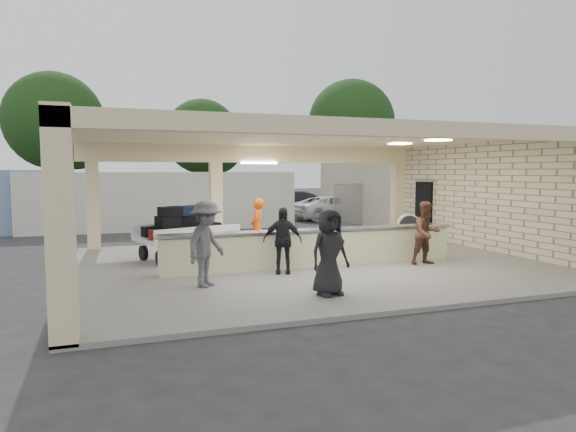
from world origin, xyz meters
name	(u,v)px	position (x,y,z in m)	size (l,w,h in m)	color
ground	(307,266)	(0.00, 0.00, 0.00)	(120.00, 120.00, 0.00)	#262628
pavilion	(305,215)	(0.21, 0.66, 1.35)	(12.01, 10.00, 3.55)	slate
baggage_counter	(314,248)	(0.00, -0.50, 0.59)	(8.20, 0.58, 0.98)	beige
luggage_cart	(184,229)	(-3.06, 1.75, 0.95)	(2.97, 2.34, 1.52)	white
drum_fan	(408,226)	(5.25, 3.12, 0.60)	(0.89, 0.55, 0.94)	white
baggage_handler	(257,227)	(-0.98, 1.49, 0.95)	(0.62, 0.34, 1.70)	#EA540C
passenger_a	(427,233)	(2.91, -1.32, 0.95)	(0.82, 0.36, 1.70)	brown
passenger_b	(282,240)	(-1.12, -1.14, 0.91)	(0.95, 0.35, 1.62)	black
passenger_c	(206,244)	(-3.14, -1.94, 1.03)	(1.21, 0.42, 1.87)	#4F4E53
passenger_d	(329,252)	(-0.96, -3.54, 0.97)	(0.85, 0.35, 1.74)	black
car_white_a	(333,208)	(6.43, 12.09, 0.64)	(2.11, 4.46, 1.27)	white
car_white_b	(382,201)	(10.63, 14.20, 0.79)	(1.88, 5.03, 1.59)	white
car_dark	(307,203)	(6.20, 15.32, 0.71)	(1.50, 4.25, 1.42)	black
container_white	(163,200)	(-2.65, 10.79, 1.28)	(11.79, 2.36, 2.55)	silver
fence	(441,202)	(11.00, 9.00, 1.05)	(12.06, 0.06, 2.03)	gray
tree_left	(60,125)	(-7.68, 24.16, 5.59)	(6.60, 6.30, 9.00)	#382619
tree_mid	(206,140)	(2.32, 26.16, 4.96)	(6.00, 5.60, 8.00)	#382619
tree_right	(354,127)	(14.32, 25.16, 6.21)	(7.20, 7.00, 10.00)	#382619
adjacent_building	(405,190)	(9.50, 10.00, 1.60)	(6.00, 8.00, 3.20)	beige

